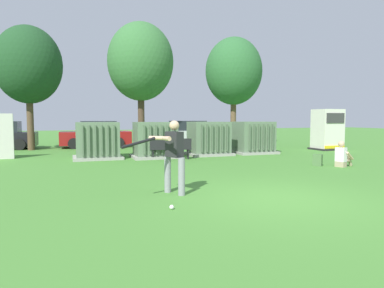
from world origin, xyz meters
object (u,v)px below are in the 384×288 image
(generator_enclosure, at_px, (327,130))
(batter, at_px, (173,153))
(transformer_west, at_px, (97,141))
(sports_ball, at_px, (172,207))
(park_bench, at_px, (171,147))
(transformer_east, at_px, (254,138))
(transformer_mid_east, at_px, (209,139))
(backpack, at_px, (318,160))
(parked_car_right_of_center, at_px, (186,134))
(seated_spectator, at_px, (342,157))
(transformer_mid_west, at_px, (155,140))
(parked_car_left_of_center, at_px, (96,135))

(generator_enclosure, bearing_deg, batter, -144.42)
(transformer_west, distance_m, generator_enclosure, 12.70)
(generator_enclosure, bearing_deg, sports_ball, -141.28)
(park_bench, bearing_deg, generator_enclosure, 9.19)
(transformer_east, distance_m, batter, 10.21)
(transformer_mid_east, height_order, sports_ball, transformer_mid_east)
(backpack, bearing_deg, parked_car_right_of_center, 96.91)
(transformer_east, xyz_separation_m, park_bench, (-4.72, -1.14, -0.25))
(transformer_west, height_order, sports_ball, transformer_west)
(sports_ball, xyz_separation_m, parked_car_right_of_center, (5.50, 15.68, 0.71))
(transformer_west, relative_size, seated_spectator, 2.18)
(transformer_east, bearing_deg, park_bench, -166.39)
(transformer_mid_east, bearing_deg, transformer_west, 178.40)
(transformer_west, bearing_deg, seated_spectator, -33.63)
(generator_enclosure, bearing_deg, backpack, -133.08)
(generator_enclosure, height_order, seated_spectator, generator_enclosure)
(generator_enclosure, relative_size, parked_car_right_of_center, 0.52)
(transformer_mid_west, height_order, parked_car_left_of_center, same)
(transformer_east, distance_m, sports_ball, 11.52)
(transformer_mid_west, xyz_separation_m, sports_ball, (-1.76, -8.90, -0.74))
(transformer_mid_west, bearing_deg, parked_car_left_of_center, 107.45)
(park_bench, relative_size, sports_ball, 20.48)
(transformer_east, xyz_separation_m, backpack, (-0.06, -4.97, -0.57))
(transformer_mid_east, xyz_separation_m, generator_enclosure, (7.46, 0.43, 0.35))
(transformer_west, height_order, parked_car_right_of_center, same)
(transformer_west, xyz_separation_m, sports_ball, (0.75, -9.29, -0.74))
(transformer_east, relative_size, backpack, 4.77)
(transformer_mid_east, relative_size, parked_car_left_of_center, 0.50)
(transformer_east, height_order, backpack, transformer_east)
(parked_car_right_of_center, bearing_deg, batter, -109.55)
(transformer_mid_west, height_order, backpack, transformer_mid_west)
(generator_enclosure, bearing_deg, park_bench, -170.81)
(transformer_east, height_order, parked_car_right_of_center, same)
(sports_ball, distance_m, parked_car_left_of_center, 15.67)
(park_bench, relative_size, backpack, 4.19)
(transformer_west, xyz_separation_m, backpack, (7.65, -5.11, -0.57))
(transformer_east, xyz_separation_m, generator_enclosure, (4.98, 0.43, 0.35))
(transformer_mid_east, xyz_separation_m, parked_car_left_of_center, (-4.85, 6.50, -0.04))
(backpack, bearing_deg, transformer_west, 146.24)
(transformer_mid_west, height_order, generator_enclosure, generator_enclosure)
(transformer_west, height_order, backpack, transformer_west)
(seated_spectator, xyz_separation_m, parked_car_right_of_center, (-2.12, 11.96, 0.38))
(transformer_mid_east, xyz_separation_m, park_bench, (-2.25, -1.14, -0.25))
(park_bench, height_order, parked_car_right_of_center, parked_car_right_of_center)
(sports_ball, height_order, parked_car_left_of_center, parked_car_left_of_center)
(transformer_mid_west, xyz_separation_m, seated_spectator, (5.87, -5.18, -0.41))
(seated_spectator, bearing_deg, transformer_mid_west, 138.59)
(transformer_east, distance_m, seated_spectator, 5.48)
(park_bench, bearing_deg, seated_spectator, -38.48)
(park_bench, distance_m, parked_car_left_of_center, 8.08)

